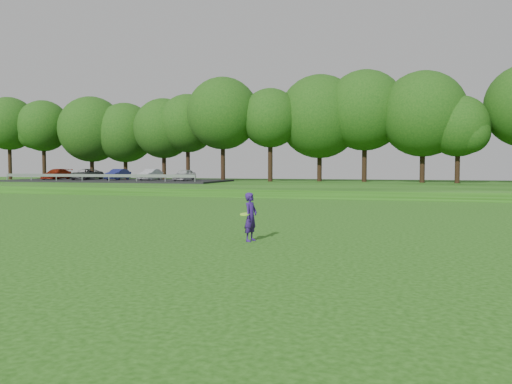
# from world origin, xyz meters

# --- Properties ---
(ground) EXTENTS (140.00, 140.00, 0.00)m
(ground) POSITION_xyz_m (0.00, 0.00, 0.00)
(ground) COLOR #19430D
(ground) RESTS_ON ground
(berm) EXTENTS (130.00, 30.00, 0.60)m
(berm) POSITION_xyz_m (0.00, 34.00, 0.30)
(berm) COLOR #19430D
(berm) RESTS_ON ground
(walking_path) EXTENTS (130.00, 1.60, 0.04)m
(walking_path) POSITION_xyz_m (0.00, 20.00, 0.02)
(walking_path) COLOR gray
(walking_path) RESTS_ON ground
(treeline) EXTENTS (104.00, 7.00, 15.00)m
(treeline) POSITION_xyz_m (0.00, 38.00, 8.10)
(treeline) COLOR #15420F
(treeline) RESTS_ON berm
(parking_lot) EXTENTS (24.00, 9.00, 1.38)m
(parking_lot) POSITION_xyz_m (-24.49, 32.81, 1.03)
(parking_lot) COLOR black
(parking_lot) RESTS_ON berm
(woman) EXTENTS (0.51, 0.63, 1.50)m
(woman) POSITION_xyz_m (1.62, -0.87, 0.75)
(woman) COLOR navy
(woman) RESTS_ON ground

